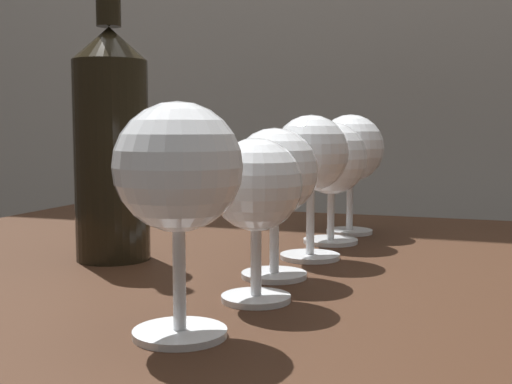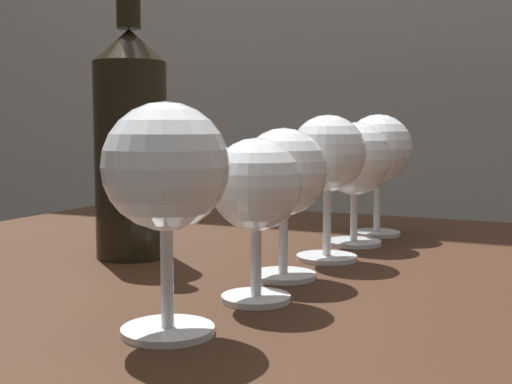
{
  "view_description": "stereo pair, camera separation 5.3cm",
  "coord_description": "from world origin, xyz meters",
  "px_view_note": "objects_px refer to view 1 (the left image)",
  "views": [
    {
      "loc": [
        0.14,
        -0.68,
        0.89
      ],
      "look_at": [
        -0.03,
        -0.17,
        0.84
      ],
      "focal_mm": 46.15,
      "sensor_mm": 36.0,
      "label": 1
    },
    {
      "loc": [
        0.19,
        -0.66,
        0.89
      ],
      "look_at": [
        -0.03,
        -0.17,
        0.84
      ],
      "focal_mm": 46.15,
      "sensor_mm": 36.0,
      "label": 2
    }
  ],
  "objects_px": {
    "wine_glass_empty": "(331,161)",
    "wine_glass_cabernet": "(350,150)",
    "wine_glass_rose": "(274,175)",
    "wine_glass_white": "(311,157)",
    "wine_glass_port": "(256,190)",
    "wine_bottle": "(111,139)",
    "wine_glass_merlot": "(178,171)"
  },
  "relations": [
    {
      "from": "wine_glass_rose",
      "to": "wine_glass_cabernet",
      "type": "relative_size",
      "value": 0.89
    },
    {
      "from": "wine_glass_rose",
      "to": "wine_glass_white",
      "type": "distance_m",
      "value": 0.1
    },
    {
      "from": "wine_glass_port",
      "to": "wine_glass_empty",
      "type": "relative_size",
      "value": 0.9
    },
    {
      "from": "wine_glass_port",
      "to": "wine_bottle",
      "type": "distance_m",
      "value": 0.24
    },
    {
      "from": "wine_glass_empty",
      "to": "wine_bottle",
      "type": "bearing_deg",
      "value": -138.6
    },
    {
      "from": "wine_bottle",
      "to": "wine_glass_empty",
      "type": "bearing_deg",
      "value": 41.4
    },
    {
      "from": "wine_glass_empty",
      "to": "wine_bottle",
      "type": "distance_m",
      "value": 0.27
    },
    {
      "from": "wine_glass_merlot",
      "to": "wine_bottle",
      "type": "relative_size",
      "value": 0.48
    },
    {
      "from": "wine_glass_rose",
      "to": "wine_bottle",
      "type": "distance_m",
      "value": 0.2
    },
    {
      "from": "wine_glass_port",
      "to": "wine_glass_white",
      "type": "bearing_deg",
      "value": 90.7
    },
    {
      "from": "wine_glass_merlot",
      "to": "wine_glass_white",
      "type": "height_order",
      "value": "wine_glass_merlot"
    },
    {
      "from": "wine_glass_merlot",
      "to": "wine_bottle",
      "type": "xyz_separation_m",
      "value": [
        -0.18,
        0.22,
        0.02
      ]
    },
    {
      "from": "wine_glass_merlot",
      "to": "wine_glass_rose",
      "type": "bearing_deg",
      "value": 87.87
    },
    {
      "from": "wine_glass_port",
      "to": "wine_glass_cabernet",
      "type": "xyz_separation_m",
      "value": [
        0.0,
        0.37,
        0.02
      ]
    },
    {
      "from": "wine_glass_port",
      "to": "wine_bottle",
      "type": "height_order",
      "value": "wine_bottle"
    },
    {
      "from": "wine_glass_empty",
      "to": "wine_glass_cabernet",
      "type": "relative_size",
      "value": 0.93
    },
    {
      "from": "wine_glass_merlot",
      "to": "wine_glass_white",
      "type": "bearing_deg",
      "value": 86.74
    },
    {
      "from": "wine_bottle",
      "to": "wine_glass_merlot",
      "type": "bearing_deg",
      "value": -49.77
    },
    {
      "from": "wine_glass_port",
      "to": "wine_glass_empty",
      "type": "bearing_deg",
      "value": 90.54
    },
    {
      "from": "wine_glass_white",
      "to": "wine_bottle",
      "type": "xyz_separation_m",
      "value": [
        -0.2,
        -0.07,
        0.02
      ]
    },
    {
      "from": "wine_glass_port",
      "to": "wine_glass_cabernet",
      "type": "height_order",
      "value": "wine_glass_cabernet"
    },
    {
      "from": "wine_glass_cabernet",
      "to": "wine_bottle",
      "type": "xyz_separation_m",
      "value": [
        -0.21,
        -0.26,
        0.02
      ]
    },
    {
      "from": "wine_glass_empty",
      "to": "wine_bottle",
      "type": "relative_size",
      "value": 0.45
    },
    {
      "from": "wine_glass_empty",
      "to": "wine_glass_merlot",
      "type": "bearing_deg",
      "value": -92.34
    },
    {
      "from": "wine_glass_white",
      "to": "wine_glass_empty",
      "type": "relative_size",
      "value": 1.05
    },
    {
      "from": "wine_glass_white",
      "to": "wine_glass_empty",
      "type": "height_order",
      "value": "wine_glass_white"
    },
    {
      "from": "wine_glass_rose",
      "to": "wine_glass_white",
      "type": "height_order",
      "value": "wine_glass_white"
    },
    {
      "from": "wine_glass_white",
      "to": "wine_glass_port",
      "type": "bearing_deg",
      "value": -89.3
    },
    {
      "from": "wine_glass_cabernet",
      "to": "wine_glass_white",
      "type": "bearing_deg",
      "value": -92.17
    },
    {
      "from": "wine_glass_white",
      "to": "wine_bottle",
      "type": "bearing_deg",
      "value": -159.93
    },
    {
      "from": "wine_glass_rose",
      "to": "wine_glass_white",
      "type": "relative_size",
      "value": 0.91
    },
    {
      "from": "wine_glass_merlot",
      "to": "wine_glass_empty",
      "type": "distance_m",
      "value": 0.4
    }
  ]
}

